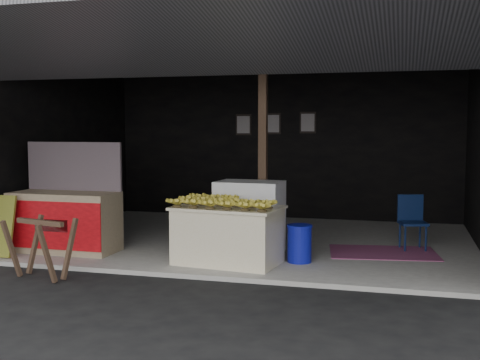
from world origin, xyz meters
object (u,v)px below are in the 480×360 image
(sawhorse, at_px, (40,242))
(water_barrel, at_px, (300,245))
(banana_table, at_px, (228,235))
(white_crate, at_px, (250,217))
(plastic_chair, at_px, (412,217))
(neighbor_stall, at_px, (65,219))

(sawhorse, height_order, water_barrel, sawhorse)
(banana_table, distance_m, white_crate, 0.78)
(banana_table, height_order, white_crate, white_crate)
(banana_table, bearing_deg, plastic_chair, 41.55)
(banana_table, xyz_separation_m, neighbor_stall, (-2.51, 0.14, 0.09))
(white_crate, relative_size, plastic_chair, 1.28)
(sawhorse, distance_m, plastic_chair, 5.21)
(white_crate, distance_m, plastic_chair, 2.41)
(plastic_chair, bearing_deg, white_crate, -173.70)
(banana_table, xyz_separation_m, sawhorse, (-2.04, -1.18, 0.02))
(white_crate, height_order, plastic_chair, white_crate)
(sawhorse, distance_m, water_barrel, 3.31)
(neighbor_stall, bearing_deg, water_barrel, 3.35)
(plastic_chair, bearing_deg, sawhorse, -162.06)
(white_crate, distance_m, neighbor_stall, 2.68)
(banana_table, relative_size, sawhorse, 1.85)
(banana_table, height_order, sawhorse, banana_table)
(white_crate, bearing_deg, banana_table, -94.31)
(white_crate, bearing_deg, plastic_chair, 23.94)
(banana_table, distance_m, neighbor_stall, 2.51)
(banana_table, distance_m, sawhorse, 2.36)
(white_crate, height_order, sawhorse, white_crate)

